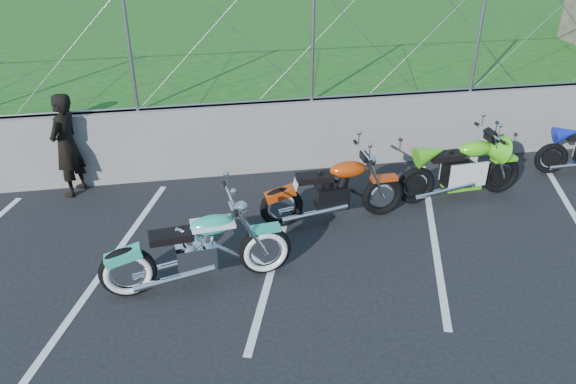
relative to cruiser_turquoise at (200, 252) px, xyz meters
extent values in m
plane|color=black|center=(1.13, -0.30, -0.50)|extent=(90.00, 90.00, 0.00)
cube|color=slate|center=(1.13, 3.20, 0.15)|extent=(30.00, 0.22, 1.30)
cube|color=#1A5015|center=(1.13, 13.20, 0.15)|extent=(30.00, 20.00, 1.30)
cylinder|color=gray|center=(1.13, 3.20, 0.85)|extent=(28.00, 0.03, 0.03)
cube|color=silver|center=(-1.27, 0.70, -0.50)|extent=(1.49, 4.31, 0.01)
cube|color=silver|center=(1.13, 0.70, -0.50)|extent=(1.49, 4.31, 0.01)
cube|color=silver|center=(3.53, 0.70, -0.50)|extent=(1.49, 4.31, 0.01)
cube|color=silver|center=(5.93, 0.70, -0.50)|extent=(1.49, 4.31, 0.01)
torus|color=black|center=(-0.92, -0.09, -0.14)|extent=(0.73, 0.19, 0.73)
torus|color=black|center=(0.86, 0.09, -0.14)|extent=(0.73, 0.19, 0.73)
cube|color=silver|center=(-0.05, -0.01, -0.06)|extent=(0.53, 0.36, 0.37)
ellipsoid|color=teal|center=(0.19, 0.02, 0.38)|extent=(0.61, 0.33, 0.26)
cube|color=black|center=(-0.34, -0.03, 0.30)|extent=(0.57, 0.32, 0.10)
cube|color=teal|center=(0.86, 0.09, 0.20)|extent=(0.43, 0.21, 0.07)
cylinder|color=silver|center=(0.43, 0.04, 0.73)|extent=(0.11, 0.79, 0.03)
torus|color=black|center=(1.27, 1.21, -0.16)|extent=(0.68, 0.15, 0.67)
torus|color=black|center=(2.90, 1.29, -0.16)|extent=(0.68, 0.15, 0.67)
cube|color=black|center=(2.06, 1.25, -0.06)|extent=(0.51, 0.33, 0.37)
ellipsoid|color=#B9370A|center=(2.30, 1.27, 0.37)|extent=(0.59, 0.29, 0.25)
cube|color=black|center=(1.78, 1.24, 0.29)|extent=(0.56, 0.29, 0.10)
cube|color=#B9370A|center=(2.90, 1.29, 0.15)|extent=(0.42, 0.18, 0.07)
cylinder|color=silver|center=(2.53, 1.28, 0.63)|extent=(0.07, 0.78, 0.03)
torus|color=black|center=(3.55, 1.55, -0.17)|extent=(0.67, 0.17, 0.66)
torus|color=black|center=(5.11, 1.66, -0.17)|extent=(0.67, 0.17, 0.66)
cube|color=black|center=(4.31, 1.60, -0.06)|extent=(0.53, 0.34, 0.38)
ellipsoid|color=#52CE19|center=(4.55, 1.62, 0.38)|extent=(0.60, 0.31, 0.26)
cube|color=black|center=(4.02, 1.58, 0.31)|extent=(0.57, 0.30, 0.10)
cube|color=#52CE19|center=(5.11, 1.66, 0.14)|extent=(0.43, 0.19, 0.07)
cylinder|color=silver|center=(4.74, 1.63, 0.64)|extent=(0.09, 0.80, 0.03)
torus|color=black|center=(6.38, 2.18, -0.20)|extent=(0.60, 0.22, 0.59)
imported|color=black|center=(-2.06, 2.90, 0.39)|extent=(0.65, 0.76, 1.77)
camera|label=1|loc=(0.10, -6.07, 4.16)|focal=35.00mm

